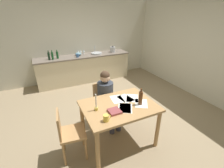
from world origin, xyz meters
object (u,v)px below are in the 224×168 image
object	(u,v)px
stovetop_kettle	(113,49)
wine_glass_by_kettle	(81,51)
bottle_vinegar	(52,56)
wine_glass_back_left	(78,51)
book_magazine	(115,111)
bottle_oil	(49,56)
dining_table	(119,111)
wine_bottle_on_table	(141,98)
person_seated	(107,96)
bottle_wine_red	(57,55)
chair_side_empty	(69,132)
sink_unit	(96,53)
candlestick	(96,106)
wine_glass_near_sink	(84,51)
chair_at_table	(104,101)
teacup_on_counter	(78,56)
coffee_mug	(106,118)
mixing_bowl	(78,54)

from	to	relation	value
stovetop_kettle	wine_glass_by_kettle	distance (m)	1.13
bottle_vinegar	wine_glass_back_left	xyz separation A→B (m)	(0.84, 0.25, -0.01)
book_magazine	wine_glass_by_kettle	world-z (taller)	wine_glass_by_kettle
bottle_oil	stovetop_kettle	xyz separation A→B (m)	(2.14, 0.05, -0.02)
dining_table	book_magazine	size ratio (longest dim) A/B	6.41
wine_bottle_on_table	wine_glass_back_left	distance (m)	3.33
person_seated	bottle_wine_red	xyz separation A→B (m)	(-0.57, 2.46, 0.33)
chair_side_empty	bottle_wine_red	world-z (taller)	bottle_wine_red
sink_unit	candlestick	bearing A→B (deg)	-110.55
person_seated	stovetop_kettle	bearing A→B (deg)	62.01
wine_glass_near_sink	wine_glass_back_left	bearing A→B (deg)	180.00
wine_glass_by_kettle	bottle_vinegar	bearing A→B (deg)	-164.90
chair_at_table	book_magazine	distance (m)	0.92
chair_side_empty	teacup_on_counter	bearing A→B (deg)	72.16
dining_table	wine_bottle_on_table	bearing A→B (deg)	-20.99
wine_bottle_on_table	wine_glass_by_kettle	distance (m)	3.33
stovetop_kettle	wine_bottle_on_table	bearing A→B (deg)	-107.54
dining_table	person_seated	bearing A→B (deg)	87.95
chair_side_empty	wine_bottle_on_table	world-z (taller)	wine_bottle_on_table
wine_glass_back_left	sink_unit	bearing A→B (deg)	-13.75
teacup_on_counter	wine_glass_by_kettle	bearing A→B (deg)	58.42
wine_glass_back_left	chair_side_empty	bearing A→B (deg)	-107.81
chair_side_empty	wine_glass_back_left	world-z (taller)	wine_glass_back_left
wine_glass_back_left	bottle_wine_red	bearing A→B (deg)	-165.24
bottle_oil	bottle_wine_red	xyz separation A→B (m)	(0.25, 0.02, -0.01)
person_seated	chair_side_empty	bearing A→B (deg)	-150.11
coffee_mug	bottle_vinegar	bearing A→B (deg)	95.83
coffee_mug	candlestick	xyz separation A→B (m)	(-0.03, 0.33, 0.03)
person_seated	chair_side_empty	world-z (taller)	person_seated
wine_bottle_on_table	bottle_oil	world-z (taller)	bottle_oil
bottle_wine_red	mixing_bowl	xyz separation A→B (m)	(0.67, 0.10, -0.06)
candlestick	book_magazine	size ratio (longest dim) A/B	1.50
bottle_vinegar	stovetop_kettle	distance (m)	2.04
coffee_mug	wine_glass_by_kettle	bearing A→B (deg)	80.36
bottle_vinegar	teacup_on_counter	world-z (taller)	bottle_vinegar
mixing_bowl	dining_table	bearing A→B (deg)	-92.23
book_magazine	teacup_on_counter	size ratio (longest dim) A/B	1.62
person_seated	bottle_wine_red	size ratio (longest dim) A/B	4.62
bottle_oil	bottle_vinegar	xyz separation A→B (m)	(0.10, -0.05, 0.00)
bottle_wine_red	dining_table	bearing A→B (deg)	-79.71
coffee_mug	chair_at_table	bearing A→B (deg)	69.57
person_seated	book_magazine	xyz separation A→B (m)	(-0.18, -0.71, 0.12)
chair_at_table	candlestick	world-z (taller)	candlestick
chair_at_table	mixing_bowl	size ratio (longest dim) A/B	4.26
bottle_vinegar	wine_bottle_on_table	bearing A→B (deg)	-71.33
bottle_vinegar	teacup_on_counter	xyz separation A→B (m)	(0.74, -0.05, -0.06)
chair_at_table	chair_side_empty	bearing A→B (deg)	-143.09
mixing_bowl	chair_at_table	bearing A→B (deg)	-92.77
wine_bottle_on_table	bottle_vinegar	size ratio (longest dim) A/B	1.08
dining_table	book_magazine	world-z (taller)	book_magazine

